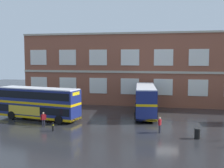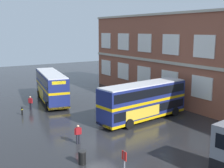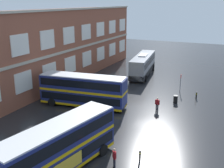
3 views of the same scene
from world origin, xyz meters
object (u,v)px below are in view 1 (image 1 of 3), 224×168
Objects in this scene: double_decker_middle at (145,100)px; station_litter_bin at (197,133)px; double_decker_near at (39,103)px; safety_bollard_east at (53,127)px; second_passenger at (160,124)px; waiting_passenger at (43,119)px.

double_decker_middle is 12.28m from station_litter_bin.
double_decker_near reaches higher than safety_bollard_east.
double_decker_middle reaches higher than second_passenger.
double_decker_near is 1.00× the size of double_decker_middle.
safety_bollard_east is (-8.85, -10.81, -1.66)m from double_decker_middle.
double_decker_middle is 11.82× the size of safety_bollard_east.
second_passenger is at bearing -12.53° from double_decker_near.
waiting_passenger is at bearing 139.78° from safety_bollard_east.
double_decker_middle is 6.61× the size of second_passenger.
second_passenger is at bearing 0.83° from waiting_passenger.
safety_bollard_east is (1.84, -1.55, -0.44)m from waiting_passenger.
station_litter_bin is (16.81, -1.27, -0.41)m from waiting_passenger.
double_decker_near and double_decker_middle have the same top height.
second_passenger is 11.41m from safety_bollard_east.
double_decker_near is 6.86m from safety_bollard_east.
double_decker_middle is 14.07m from safety_bollard_east.
waiting_passenger is at bearing -179.17° from second_passenger.
station_litter_bin is at bearing -59.82° from double_decker_middle.
second_passenger is at bearing 158.54° from station_litter_bin.
double_decker_middle reaches higher than safety_bollard_east.
safety_bollard_east is (-11.27, -1.74, -0.44)m from second_passenger.
safety_bollard_east is (-14.97, -0.29, -0.03)m from station_litter_bin.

